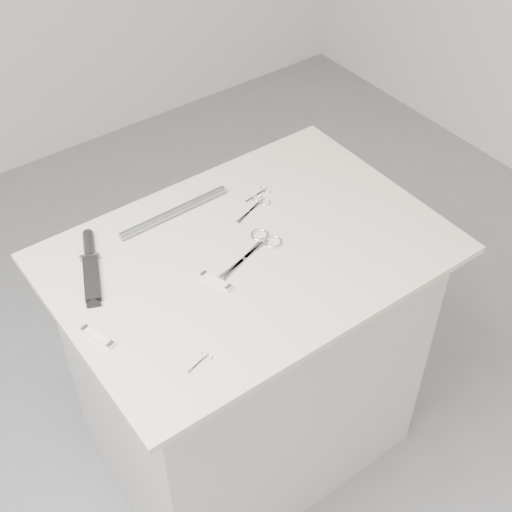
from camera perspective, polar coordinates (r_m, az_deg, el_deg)
ground at (r=2.55m, az=-0.39°, el=-14.89°), size 4.00×4.00×0.01m
plinth at (r=2.18m, az=-0.44°, el=-8.62°), size 0.90×0.60×0.90m
display_board at (r=1.84m, az=-0.52°, el=0.20°), size 1.00×0.70×0.02m
large_shears at (r=1.84m, az=0.19°, el=0.84°), size 0.21×0.11×0.01m
embroidery_scissors_a at (r=1.96m, az=0.04°, el=4.09°), size 0.13×0.07×0.00m
embroidery_scissors_b at (r=2.01m, az=0.34°, el=5.07°), size 0.09×0.04×0.00m
tiny_scissors at (r=1.59m, az=-4.35°, el=-8.31°), size 0.07×0.04×0.00m
sheathed_knife at (r=1.83m, az=-13.12°, el=-0.52°), size 0.13×0.24×0.03m
pocket_knife_a at (r=1.66m, az=-12.57°, el=-6.34°), size 0.05×0.09×0.01m
pocket_knife_b at (r=1.74m, az=-3.23°, el=-2.03°), size 0.04×0.09×0.01m
metal_rail at (r=1.94m, az=-6.59°, el=3.50°), size 0.33×0.03×0.02m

